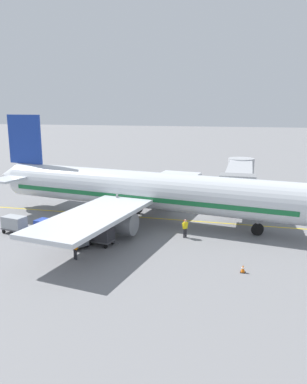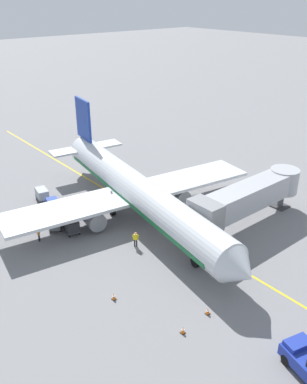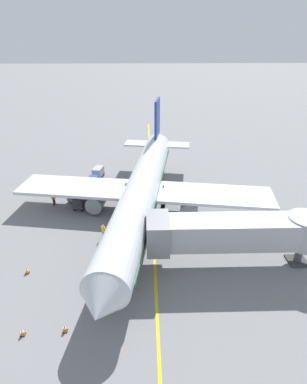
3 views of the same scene
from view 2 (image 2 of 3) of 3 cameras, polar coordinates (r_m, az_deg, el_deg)
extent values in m
plane|color=slate|center=(49.64, -2.03, -2.36)|extent=(400.00, 400.00, 0.00)
cube|color=gold|center=(49.63, -2.03, -2.36)|extent=(0.24, 80.00, 0.01)
cylinder|color=silver|center=(46.48, -2.21, 0.12)|extent=(8.55, 32.19, 3.70)
cube|color=#196B38|center=(46.68, -2.20, -0.39)|extent=(8.19, 29.67, 0.44)
cone|color=silver|center=(34.50, 12.01, -10.59)|extent=(3.95, 2.93, 3.63)
cone|color=silver|center=(61.09, -10.19, 6.46)|extent=(3.54, 3.25, 3.14)
cube|color=black|center=(35.19, 10.14, -8.31)|extent=(2.91, 1.51, 0.60)
cube|color=silver|center=(47.56, -2.78, -0.14)|extent=(30.44, 9.72, 0.36)
cylinder|color=gray|center=(50.05, 3.24, -0.35)|extent=(2.47, 3.47, 2.00)
cylinder|color=gray|center=(45.45, -8.38, -3.50)|extent=(2.47, 3.47, 2.00)
cube|color=#193899|center=(57.66, -9.63, 9.83)|extent=(0.99, 4.40, 5.50)
cube|color=silver|center=(58.71, -9.27, 5.99)|extent=(10.28, 4.10, 0.24)
cylinder|color=black|center=(39.74, 5.82, -9.50)|extent=(0.61, 1.16, 1.10)
cylinder|color=gray|center=(38.87, 5.92, -7.63)|extent=(0.24, 0.24, 2.00)
cylinder|color=black|center=(50.27, -0.96, -1.26)|extent=(0.61, 1.16, 1.10)
cylinder|color=gray|center=(49.58, -0.98, 0.34)|extent=(0.24, 0.24, 2.00)
cylinder|color=black|center=(48.40, -5.68, -2.53)|extent=(0.61, 1.16, 1.10)
cylinder|color=gray|center=(47.69, -5.76, -0.89)|extent=(0.24, 0.24, 2.00)
cube|color=#A8AAAF|center=(45.64, 12.51, -0.76)|extent=(14.02, 2.80, 2.60)
cube|color=gray|center=(41.36, 7.11, -3.24)|extent=(2.00, 3.50, 2.99)
cylinder|color=#A8AAAF|center=(50.95, 17.46, 1.52)|extent=(3.36, 3.36, 2.86)
cylinder|color=#4C4C51|center=(51.93, 17.11, -0.88)|extent=(0.70, 0.70, 2.19)
cube|color=#38383A|center=(52.38, 16.97, -1.87)|extent=(1.80, 1.80, 0.16)
cube|color=#1E339E|center=(32.22, 19.25, -18.99)|extent=(2.09, 1.53, 0.36)
cylinder|color=black|center=(32.41, 17.80, -21.12)|extent=(0.54, 0.86, 0.80)
cylinder|color=black|center=(33.44, 20.34, -19.80)|extent=(0.54, 0.86, 0.80)
cube|color=slate|center=(46.78, -13.27, -4.11)|extent=(2.39, 2.75, 0.70)
cube|color=slate|center=(45.91, -13.43, -3.92)|extent=(1.43, 1.44, 0.44)
cube|color=black|center=(47.06, -13.26, -2.99)|extent=(0.79, 0.60, 0.64)
cylinder|color=black|center=(46.36, -13.36, -3.49)|extent=(0.21, 0.26, 0.54)
cylinder|color=black|center=(46.13, -12.67, -5.00)|extent=(0.48, 0.58, 0.56)
cylinder|color=black|center=(46.29, -14.00, -5.05)|extent=(0.48, 0.58, 0.56)
cylinder|color=black|center=(47.64, -12.47, -3.93)|extent=(0.48, 0.58, 0.56)
cylinder|color=black|center=(47.79, -13.76, -3.98)|extent=(0.48, 0.58, 0.56)
cube|color=#4C4C51|center=(45.64, -11.19, -5.01)|extent=(1.69, 2.40, 0.12)
cube|color=#2D2D33|center=(45.34, -11.25, -4.34)|extent=(1.60, 2.28, 1.10)
cylinder|color=#4C4C51|center=(44.45, -10.58, -5.87)|extent=(0.20, 0.70, 0.07)
cylinder|color=black|center=(45.22, -10.16, -5.58)|extent=(0.18, 0.38, 0.36)
cylinder|color=black|center=(44.95, -11.49, -5.91)|extent=(0.18, 0.38, 0.36)
cylinder|color=black|center=(46.58, -10.85, -4.64)|extent=(0.18, 0.38, 0.36)
cylinder|color=black|center=(46.32, -12.14, -4.96)|extent=(0.18, 0.38, 0.36)
cube|color=#4C4C51|center=(47.91, -12.18, -3.52)|extent=(1.69, 2.40, 0.12)
cube|color=#999EA3|center=(47.62, -12.25, -2.88)|extent=(1.60, 2.28, 1.10)
cylinder|color=#4C4C51|center=(46.70, -11.63, -4.31)|extent=(0.20, 0.70, 0.07)
cylinder|color=black|center=(47.47, -11.22, -4.06)|extent=(0.18, 0.38, 0.36)
cylinder|color=black|center=(47.21, -12.49, -4.36)|extent=(0.18, 0.38, 0.36)
cylinder|color=black|center=(48.86, -11.84, -3.20)|extent=(0.18, 0.38, 0.36)
cylinder|color=black|center=(48.61, -13.08, -3.49)|extent=(0.18, 0.38, 0.36)
cube|color=#4C4C51|center=(50.16, -13.53, -2.27)|extent=(1.69, 2.40, 0.12)
cube|color=#233D9E|center=(49.88, -13.60, -1.65)|extent=(1.60, 2.28, 1.10)
cylinder|color=#4C4C51|center=(48.92, -13.04, -2.98)|extent=(0.20, 0.70, 0.07)
cylinder|color=black|center=(49.68, -12.62, -2.77)|extent=(0.18, 0.38, 0.36)
cylinder|color=black|center=(49.45, -13.84, -3.05)|extent=(0.18, 0.38, 0.36)
cylinder|color=black|center=(51.10, -13.18, -1.98)|extent=(0.18, 0.38, 0.36)
cylinder|color=black|center=(50.87, -14.37, -2.25)|extent=(0.18, 0.38, 0.36)
cube|color=#4C4C51|center=(53.20, -15.00, -0.75)|extent=(1.69, 2.40, 0.12)
cube|color=#999EA3|center=(52.94, -15.08, -0.16)|extent=(1.60, 2.28, 1.10)
cylinder|color=#4C4C51|center=(51.93, -14.58, -1.39)|extent=(0.20, 0.70, 0.07)
cylinder|color=black|center=(52.69, -14.16, -1.21)|extent=(0.18, 0.38, 0.36)
cylinder|color=black|center=(52.47, -15.31, -1.47)|extent=(0.18, 0.38, 0.36)
cylinder|color=black|center=(54.14, -14.65, -0.51)|extent=(0.18, 0.38, 0.36)
cylinder|color=black|center=(53.93, -15.77, -0.76)|extent=(0.18, 0.38, 0.36)
cylinder|color=#232328|center=(45.05, -15.43, -5.94)|extent=(0.15, 0.15, 0.85)
cylinder|color=#232328|center=(44.88, -15.45, -6.07)|extent=(0.15, 0.15, 0.85)
cube|color=orange|center=(44.60, -15.55, -5.21)|extent=(0.40, 0.45, 0.60)
cylinder|color=orange|center=(44.84, -15.52, -5.11)|extent=(0.19, 0.24, 0.57)
cylinder|color=orange|center=(44.41, -15.57, -5.43)|extent=(0.19, 0.24, 0.57)
sphere|color=#997051|center=(44.38, -15.62, -4.74)|extent=(0.22, 0.22, 0.22)
cube|color=red|center=(44.37, -15.62, -4.72)|extent=(0.20, 0.27, 0.10)
cylinder|color=#232328|center=(42.45, -2.33, -7.03)|extent=(0.15, 0.15, 0.85)
cylinder|color=#232328|center=(42.47, -2.60, -7.02)|extent=(0.15, 0.15, 0.85)
cube|color=yellow|center=(42.07, -2.48, -6.19)|extent=(0.44, 0.44, 0.60)
cylinder|color=yellow|center=(42.07, -2.14, -6.26)|extent=(0.22, 0.22, 0.57)
cylinder|color=yellow|center=(42.12, -2.82, -6.24)|extent=(0.22, 0.22, 0.57)
sphere|color=beige|center=(41.84, -2.49, -5.69)|extent=(0.22, 0.22, 0.22)
cube|color=red|center=(41.83, -2.49, -5.67)|extent=(0.25, 0.24, 0.10)
cube|color=black|center=(33.43, 4.05, -18.74)|extent=(0.36, 0.36, 0.04)
cone|color=orange|center=(33.22, 4.07, -18.38)|extent=(0.30, 0.30, 0.55)
cylinder|color=white|center=(33.20, 4.07, -18.35)|extent=(0.21, 0.21, 0.06)
cube|color=black|center=(36.34, -5.45, -14.45)|extent=(0.36, 0.36, 0.04)
cone|color=orange|center=(36.15, -5.47, -14.09)|extent=(0.30, 0.30, 0.55)
cylinder|color=white|center=(36.13, -5.47, -14.06)|extent=(0.21, 0.21, 0.06)
cube|color=black|center=(35.13, 7.44, -16.26)|extent=(0.36, 0.36, 0.04)
cone|color=orange|center=(34.94, 7.47, -15.90)|extent=(0.30, 0.30, 0.55)
cylinder|color=white|center=(34.92, 7.47, -15.87)|extent=(0.21, 0.21, 0.06)
camera|label=1|loc=(28.36, -56.66, -12.24)|focal=35.54mm
camera|label=3|loc=(26.22, 47.42, 8.76)|focal=29.29mm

